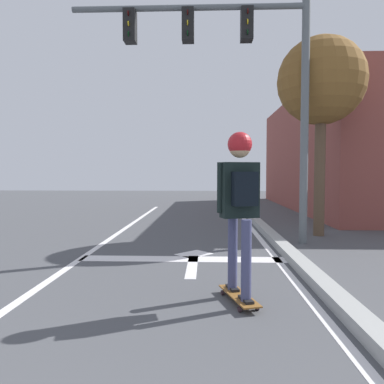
% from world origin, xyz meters
% --- Properties ---
extents(lane_line_center, '(0.12, 20.00, 0.01)m').
position_xyz_m(lane_line_center, '(-0.54, 6.00, 0.00)').
color(lane_line_center, silver).
rests_on(lane_line_center, ground).
extents(lane_line_curbside, '(0.12, 20.00, 0.01)m').
position_xyz_m(lane_line_curbside, '(2.73, 6.00, 0.00)').
color(lane_line_curbside, silver).
rests_on(lane_line_curbside, ground).
extents(stop_bar, '(3.42, 0.40, 0.01)m').
position_xyz_m(stop_bar, '(1.17, 6.63, 0.00)').
color(stop_bar, silver).
rests_on(stop_bar, ground).
extents(lane_arrow_stem, '(0.16, 1.40, 0.01)m').
position_xyz_m(lane_arrow_stem, '(1.34, 6.16, 0.00)').
color(lane_arrow_stem, silver).
rests_on(lane_arrow_stem, ground).
extents(lane_arrow_head, '(0.71, 0.71, 0.01)m').
position_xyz_m(lane_arrow_head, '(1.34, 7.01, 0.00)').
color(lane_arrow_head, silver).
rests_on(lane_arrow_head, ground).
extents(curb_strip, '(0.24, 24.00, 0.14)m').
position_xyz_m(curb_strip, '(2.98, 6.00, 0.07)').
color(curb_strip, '#9B9C99').
rests_on(curb_strip, ground).
extents(skateboard, '(0.42, 0.82, 0.09)m').
position_xyz_m(skateboard, '(1.92, 4.60, 0.07)').
color(skateboard, brown).
rests_on(skateboard, ground).
extents(skater, '(0.48, 0.64, 1.79)m').
position_xyz_m(skater, '(1.92, 4.59, 1.24)').
color(skater, '#41456C').
rests_on(skater, skateboard).
extents(traffic_signal_mast, '(4.77, 0.34, 5.18)m').
position_xyz_m(traffic_signal_mast, '(2.12, 8.13, 3.74)').
color(traffic_signal_mast, slate).
rests_on(traffic_signal_mast, ground).
extents(roadside_tree, '(1.96, 1.96, 4.48)m').
position_xyz_m(roadside_tree, '(4.13, 9.06, 3.45)').
color(roadside_tree, brown).
rests_on(roadside_tree, ground).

